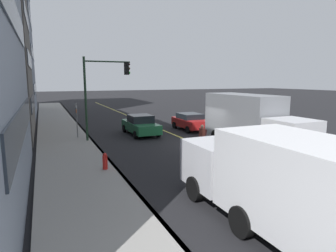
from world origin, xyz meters
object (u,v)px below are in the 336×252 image
Objects in this scene: truck_gray at (251,121)px; pedestrian_with_backpack at (202,135)px; street_sign_post at (77,118)px; fire_hydrant at (105,163)px; traffic_light_mast at (102,85)px; truck_white at (291,184)px; car_green at (141,125)px; car_red at (190,121)px.

truck_gray is 3.27m from pedestrian_with_backpack.
street_sign_post is 2.83× the size of fire_hydrant.
pedestrian_with_backpack is 0.27× the size of traffic_light_mast.
fire_hydrant is at bearing 168.95° from traffic_light_mast.
pedestrian_with_backpack is (0.83, 3.04, -0.86)m from truck_gray.
truck_white is 8.63m from fire_hydrant.
traffic_light_mast is at bearing 113.07° from car_green.
traffic_light_mast reaches higher than street_sign_post.
traffic_light_mast is 3.28m from street_sign_post.
truck_gray is 5.09× the size of pedestrian_with_backpack.
traffic_light_mast is at bearing 101.61° from car_red.
car_green is 4.67m from car_red.
fire_hydrant is (-1.12, 9.52, -1.32)m from truck_gray.
car_red is 0.49× the size of truck_white.
car_green is at bearing 93.12° from car_red.
truck_gray is 1.39× the size of traffic_light_mast.
car_green is at bearing -3.72° from truck_white.
car_green is at bearing -90.39° from street_sign_post.
fire_hydrant is at bearing 24.31° from truck_white.
traffic_light_mast reaches higher than car_green.
car_red is at bearing -19.09° from truck_white.
car_red is 0.67× the size of traffic_light_mast.
street_sign_post reaches higher than fire_hydrant.
fire_hydrant is at bearing 151.60° from car_green.
truck_white reaches higher than pedestrian_with_backpack.
fire_hydrant is (-8.73, 9.25, -0.30)m from car_red.
traffic_light_mast is (-1.61, 7.86, 3.24)m from car_red.
car_green is 4.74m from traffic_light_mast.
truck_gray is 3.08× the size of street_sign_post.
fire_hydrant is (-8.51, -0.31, -1.11)m from street_sign_post.
truck_white is 5.01× the size of pedestrian_with_backpack.
pedestrian_with_backpack reaches higher than fire_hydrant.
pedestrian_with_backpack is at bearing -73.26° from fire_hydrant.
car_green is 9.64m from fire_hydrant.
street_sign_post is at bearing 2.05° from fire_hydrant.
truck_white is 1.37× the size of traffic_light_mast.
street_sign_post is (7.39, 9.83, -0.21)m from truck_gray.
street_sign_post is (0.03, 4.89, 0.79)m from car_green.
car_green is 8.92m from truck_gray.
traffic_light_mast reaches higher than pedestrian_with_backpack.
truck_white is 15.27m from traffic_light_mast.
street_sign_post is (1.39, 1.70, -2.43)m from traffic_light_mast.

